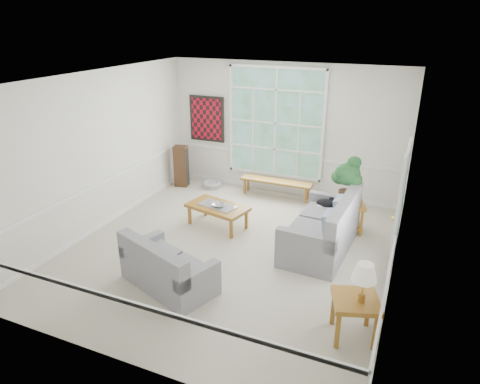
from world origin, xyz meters
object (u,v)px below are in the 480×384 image
end_table (347,216)px  side_table (354,317)px  loveseat_right (321,223)px  loveseat_front (168,262)px  coffee_table (218,216)px

end_table → side_table: bearing=-78.4°
loveseat_right → side_table: 2.30m
end_table → side_table: 3.09m
loveseat_right → side_table: bearing=-62.7°
loveseat_right → end_table: size_ratio=3.23×
loveseat_front → end_table: loveseat_front is taller
loveseat_right → end_table: 1.01m
loveseat_front → side_table: bearing=18.9°
loveseat_right → end_table: (0.31, 0.94, -0.22)m
end_table → loveseat_right: bearing=-108.1°
loveseat_right → end_table: bearing=75.2°
coffee_table → end_table: (2.39, 0.84, 0.07)m
loveseat_front → coffee_table: (-0.20, 2.13, -0.19)m
end_table → side_table: size_ratio=1.01×
loveseat_right → loveseat_front: bearing=-129.4°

